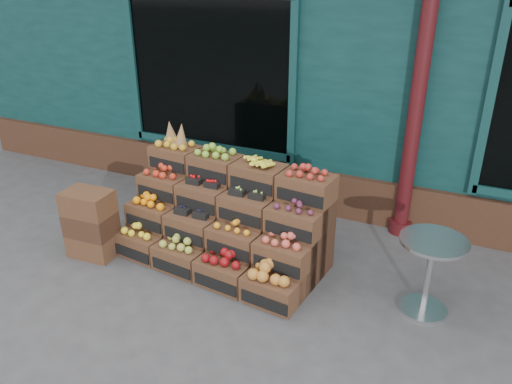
% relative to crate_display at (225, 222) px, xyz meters
% --- Properties ---
extents(ground, '(60.00, 60.00, 0.00)m').
position_rel_crate_display_xyz_m(ground, '(0.54, -0.60, -0.45)').
color(ground, '#434346').
rests_on(ground, ground).
extents(shop_facade, '(12.00, 6.24, 4.80)m').
position_rel_crate_display_xyz_m(shop_facade, '(0.54, 4.51, 1.95)').
color(shop_facade, '#0F3233').
rests_on(shop_facade, ground).
extents(crate_display, '(2.42, 1.36, 1.45)m').
position_rel_crate_display_xyz_m(crate_display, '(0.00, 0.00, 0.00)').
color(crate_display, '#4F311F').
rests_on(crate_display, ground).
extents(spare_crates, '(0.56, 0.41, 0.81)m').
position_rel_crate_display_xyz_m(spare_crates, '(-1.42, -0.62, -0.04)').
color(spare_crates, '#4F311F').
rests_on(spare_crates, ground).
extents(bistro_table, '(0.64, 0.64, 0.80)m').
position_rel_crate_display_xyz_m(bistro_table, '(2.24, -0.07, 0.05)').
color(bistro_table, silver).
rests_on(bistro_table, ground).
extents(shopkeeper, '(0.92, 0.76, 2.15)m').
position_rel_crate_display_xyz_m(shopkeeper, '(-1.53, 2.20, 0.63)').
color(shopkeeper, '#19571D').
rests_on(shopkeeper, ground).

